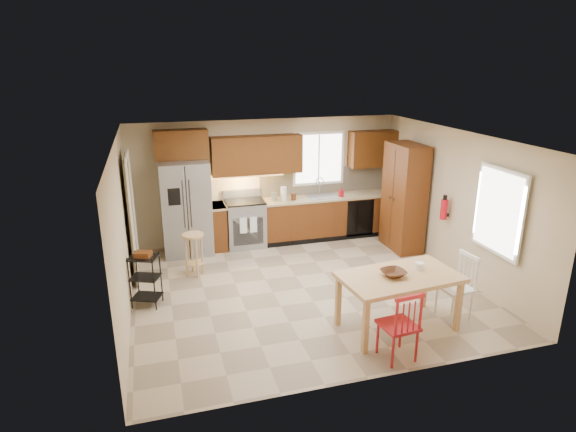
{
  "coord_description": "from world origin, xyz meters",
  "views": [
    {
      "loc": [
        -2.26,
        -6.87,
        3.61
      ],
      "look_at": [
        -0.16,
        0.4,
        1.15
      ],
      "focal_mm": 30.0,
      "sensor_mm": 36.0,
      "label": 1
    }
  ],
  "objects_px": {
    "bar_stool": "(194,255)",
    "fire_extinguisher": "(444,209)",
    "refrigerator": "(186,208)",
    "table_bowl": "(393,276)",
    "chair_red": "(398,324)",
    "pantry": "(404,197)",
    "range_stove": "(245,224)",
    "soap_bottle": "(341,192)",
    "chair_white": "(455,287)",
    "dining_table": "(398,302)",
    "table_jar": "(419,267)",
    "utility_cart": "(146,280)"
  },
  "relations": [
    {
      "from": "range_stove",
      "to": "soap_bottle",
      "type": "bearing_deg",
      "value": -2.4
    },
    {
      "from": "chair_white",
      "to": "utility_cart",
      "type": "relative_size",
      "value": 1.15
    },
    {
      "from": "chair_white",
      "to": "table_jar",
      "type": "relative_size",
      "value": 6.59
    },
    {
      "from": "dining_table",
      "to": "chair_white",
      "type": "xyz_separation_m",
      "value": [
        0.95,
        0.05,
        0.08
      ]
    },
    {
      "from": "refrigerator",
      "to": "chair_white",
      "type": "relative_size",
      "value": 1.9
    },
    {
      "from": "dining_table",
      "to": "table_jar",
      "type": "xyz_separation_m",
      "value": [
        0.36,
        0.1,
        0.44
      ]
    },
    {
      "from": "refrigerator",
      "to": "chair_red",
      "type": "height_order",
      "value": "refrigerator"
    },
    {
      "from": "pantry",
      "to": "dining_table",
      "type": "xyz_separation_m",
      "value": [
        -1.55,
        -2.73,
        -0.65
      ]
    },
    {
      "from": "chair_red",
      "to": "bar_stool",
      "type": "distance_m",
      "value": 3.9
    },
    {
      "from": "refrigerator",
      "to": "chair_white",
      "type": "height_order",
      "value": "refrigerator"
    },
    {
      "from": "fire_extinguisher",
      "to": "chair_red",
      "type": "relative_size",
      "value": 0.38
    },
    {
      "from": "pantry",
      "to": "chair_white",
      "type": "height_order",
      "value": "pantry"
    },
    {
      "from": "range_stove",
      "to": "dining_table",
      "type": "bearing_deg",
      "value": -68.98
    },
    {
      "from": "dining_table",
      "to": "chair_white",
      "type": "relative_size",
      "value": 1.7
    },
    {
      "from": "utility_cart",
      "to": "range_stove",
      "type": "bearing_deg",
      "value": 68.7
    },
    {
      "from": "pantry",
      "to": "table_bowl",
      "type": "distance_m",
      "value": 3.2
    },
    {
      "from": "chair_red",
      "to": "bar_stool",
      "type": "bearing_deg",
      "value": 118.95
    },
    {
      "from": "pantry",
      "to": "fire_extinguisher",
      "type": "xyz_separation_m",
      "value": [
        0.2,
        -1.05,
        0.05
      ]
    },
    {
      "from": "soap_bottle",
      "to": "bar_stool",
      "type": "bearing_deg",
      "value": -161.4
    },
    {
      "from": "soap_bottle",
      "to": "bar_stool",
      "type": "relative_size",
      "value": 0.25
    },
    {
      "from": "dining_table",
      "to": "table_jar",
      "type": "height_order",
      "value": "table_jar"
    },
    {
      "from": "bar_stool",
      "to": "fire_extinguisher",
      "type": "bearing_deg",
      "value": -9.3
    },
    {
      "from": "fire_extinguisher",
      "to": "utility_cart",
      "type": "relative_size",
      "value": 0.43
    },
    {
      "from": "refrigerator",
      "to": "range_stove",
      "type": "height_order",
      "value": "refrigerator"
    },
    {
      "from": "chair_red",
      "to": "table_jar",
      "type": "distance_m",
      "value": 1.09
    },
    {
      "from": "chair_red",
      "to": "chair_white",
      "type": "relative_size",
      "value": 1.0
    },
    {
      "from": "chair_red",
      "to": "dining_table",
      "type": "bearing_deg",
      "value": 56.1
    },
    {
      "from": "range_stove",
      "to": "soap_bottle",
      "type": "height_order",
      "value": "soap_bottle"
    },
    {
      "from": "chair_white",
      "to": "table_bowl",
      "type": "distance_m",
      "value": 1.1
    },
    {
      "from": "dining_table",
      "to": "table_jar",
      "type": "bearing_deg",
      "value": 10.35
    },
    {
      "from": "range_stove",
      "to": "table_bowl",
      "type": "distance_m",
      "value": 3.96
    },
    {
      "from": "chair_white",
      "to": "chair_red",
      "type": "bearing_deg",
      "value": 112.71
    },
    {
      "from": "chair_red",
      "to": "table_bowl",
      "type": "distance_m",
      "value": 0.77
    },
    {
      "from": "refrigerator",
      "to": "soap_bottle",
      "type": "distance_m",
      "value": 3.18
    },
    {
      "from": "bar_stool",
      "to": "table_bowl",
      "type": "bearing_deg",
      "value": -43.88
    },
    {
      "from": "soap_bottle",
      "to": "bar_stool",
      "type": "height_order",
      "value": "soap_bottle"
    },
    {
      "from": "chair_red",
      "to": "refrigerator",
      "type": "bearing_deg",
      "value": 111.77
    },
    {
      "from": "refrigerator",
      "to": "table_bowl",
      "type": "relative_size",
      "value": 5.52
    },
    {
      "from": "table_bowl",
      "to": "utility_cart",
      "type": "relative_size",
      "value": 0.39
    },
    {
      "from": "soap_bottle",
      "to": "chair_white",
      "type": "relative_size",
      "value": 0.2
    },
    {
      "from": "soap_bottle",
      "to": "chair_red",
      "type": "distance_m",
      "value": 4.41
    },
    {
      "from": "table_jar",
      "to": "utility_cart",
      "type": "bearing_deg",
      "value": 157.37
    },
    {
      "from": "fire_extinguisher",
      "to": "chair_red",
      "type": "xyz_separation_m",
      "value": [
        -2.1,
        -2.33,
        -0.62
      ]
    },
    {
      "from": "range_stove",
      "to": "chair_red",
      "type": "xyz_separation_m",
      "value": [
        1.08,
        -4.36,
        0.02
      ]
    },
    {
      "from": "range_stove",
      "to": "table_jar",
      "type": "distance_m",
      "value": 4.04
    },
    {
      "from": "fire_extinguisher",
      "to": "table_bowl",
      "type": "height_order",
      "value": "fire_extinguisher"
    },
    {
      "from": "refrigerator",
      "to": "chair_white",
      "type": "xyz_separation_m",
      "value": [
        3.53,
        -3.6,
        -0.43
      ]
    },
    {
      "from": "table_jar",
      "to": "bar_stool",
      "type": "height_order",
      "value": "table_jar"
    },
    {
      "from": "pantry",
      "to": "bar_stool",
      "type": "xyz_separation_m",
      "value": [
        -4.11,
        -0.17,
        -0.67
      ]
    },
    {
      "from": "fire_extinguisher",
      "to": "table_jar",
      "type": "relative_size",
      "value": 2.48
    }
  ]
}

